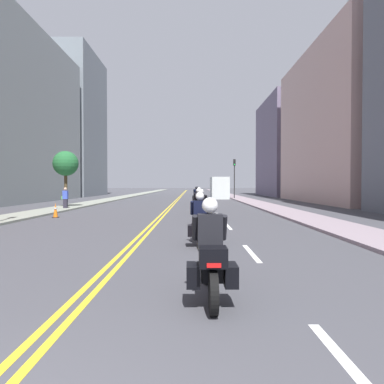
% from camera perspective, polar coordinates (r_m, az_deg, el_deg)
% --- Properties ---
extents(ground_plane, '(264.00, 264.00, 0.00)m').
position_cam_1_polar(ground_plane, '(49.42, -1.82, -0.90)').
color(ground_plane, '#404147').
extents(sidewalk_left, '(2.36, 144.00, 0.12)m').
position_cam_1_polar(sidewalk_left, '(50.33, -10.90, -0.82)').
color(sidewalk_left, gray).
rests_on(sidewalk_left, ground).
extents(sidewalk_right, '(2.36, 144.00, 0.12)m').
position_cam_1_polar(sidewalk_right, '(49.76, 7.36, -0.83)').
color(sidewalk_right, gray).
rests_on(sidewalk_right, ground).
extents(centreline_yellow_inner, '(0.12, 132.00, 0.01)m').
position_cam_1_polar(centreline_yellow_inner, '(49.42, -1.96, -0.90)').
color(centreline_yellow_inner, yellow).
rests_on(centreline_yellow_inner, ground).
extents(centreline_yellow_outer, '(0.12, 132.00, 0.01)m').
position_cam_1_polar(centreline_yellow_outer, '(49.41, -1.68, -0.90)').
color(centreline_yellow_outer, yellow).
rests_on(centreline_yellow_outer, ground).
extents(lane_dashes_white, '(0.14, 56.40, 0.01)m').
position_cam_1_polar(lane_dashes_white, '(30.45, 3.26, -2.23)').
color(lane_dashes_white, silver).
rests_on(lane_dashes_white, ground).
extents(building_left_1, '(7.83, 21.13, 17.92)m').
position_cam_1_polar(building_left_1, '(42.93, -27.02, 10.64)').
color(building_left_1, gray).
rests_on(building_left_1, ground).
extents(building_right_1, '(9.77, 20.55, 15.78)m').
position_cam_1_polar(building_right_1, '(40.51, 25.02, 9.70)').
color(building_right_1, '#C5A39D').
rests_on(building_right_1, ground).
extents(building_left_2, '(7.96, 13.84, 22.77)m').
position_cam_1_polar(building_left_2, '(60.66, -18.71, 10.22)').
color(building_left_2, slate).
rests_on(building_left_2, ground).
extents(building_right_2, '(6.81, 16.21, 15.52)m').
position_cam_1_polar(building_right_2, '(59.18, 15.30, 6.93)').
color(building_right_2, slate).
rests_on(building_right_2, ground).
extents(motorcycle_0, '(0.77, 2.19, 1.64)m').
position_cam_1_polar(motorcycle_0, '(5.69, 3.26, -10.82)').
color(motorcycle_0, black).
rests_on(motorcycle_0, ground).
extents(motorcycle_1, '(0.77, 2.16, 1.62)m').
position_cam_1_polar(motorcycle_1, '(10.70, 1.57, -5.19)').
color(motorcycle_1, black).
rests_on(motorcycle_1, ground).
extents(motorcycle_2, '(0.77, 2.10, 1.64)m').
position_cam_1_polar(motorcycle_2, '(16.29, 1.72, -2.90)').
color(motorcycle_2, black).
rests_on(motorcycle_2, ground).
extents(motorcycle_3, '(0.78, 2.25, 1.60)m').
position_cam_1_polar(motorcycle_3, '(21.92, 1.28, -1.87)').
color(motorcycle_3, black).
rests_on(motorcycle_3, ground).
extents(motorcycle_4, '(0.76, 2.09, 1.63)m').
position_cam_1_polar(motorcycle_4, '(27.09, 1.40, -1.30)').
color(motorcycle_4, black).
rests_on(motorcycle_4, ground).
extents(motorcycle_5, '(0.78, 2.17, 1.67)m').
position_cam_1_polar(motorcycle_5, '(32.36, 1.03, -0.86)').
color(motorcycle_5, black).
rests_on(motorcycle_5, ground).
extents(motorcycle_6, '(0.78, 2.17, 1.61)m').
position_cam_1_polar(motorcycle_6, '(37.71, 0.91, -0.59)').
color(motorcycle_6, black).
rests_on(motorcycle_6, ground).
extents(traffic_cone_1, '(0.31, 0.31, 0.83)m').
position_cam_1_polar(traffic_cone_1, '(20.87, -21.15, -2.79)').
color(traffic_cone_1, black).
rests_on(traffic_cone_1, ground).
extents(traffic_light_far, '(0.28, 0.38, 5.04)m').
position_cam_1_polar(traffic_light_far, '(44.61, 7.19, 3.29)').
color(traffic_light_far, black).
rests_on(traffic_light_far, ground).
extents(pedestrian_0, '(0.49, 0.24, 1.63)m').
position_cam_1_polar(pedestrian_0, '(27.14, -19.73, -0.96)').
color(pedestrian_0, '#272532').
rests_on(pedestrian_0, ground).
extents(street_tree_0, '(1.93, 1.93, 4.44)m').
position_cam_1_polar(street_tree_0, '(28.77, -19.69, 4.32)').
color(street_tree_0, '#463A24').
rests_on(street_tree_0, ground).
extents(parked_truck, '(2.20, 6.50, 2.80)m').
position_cam_1_polar(parked_truck, '(46.34, 4.68, 0.53)').
color(parked_truck, beige).
rests_on(parked_truck, ground).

